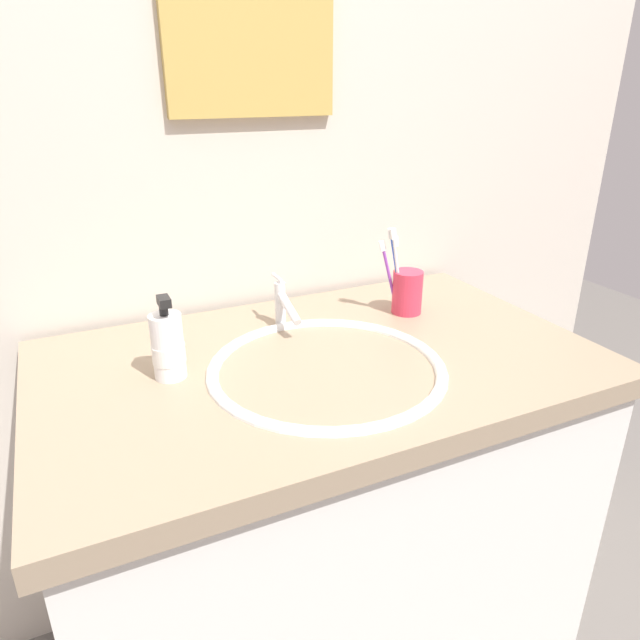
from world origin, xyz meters
The scene contains 10 objects.
tiled_wall_back centered at (0.00, 0.37, 1.20)m, with size 2.29×0.04×2.40m, color beige.
vanity_counter centered at (0.00, 0.00, 0.42)m, with size 1.09×0.67×0.84m.
sink_basin centered at (-0.01, -0.05, 0.80)m, with size 0.46×0.46×0.11m.
faucet centered at (-0.01, 0.17, 0.90)m, with size 0.02×0.14×0.11m.
toothbrush_cup centered at (0.28, 0.13, 0.89)m, with size 0.07×0.07×0.10m, color #D8334C.
toothbrush_white centered at (0.25, 0.13, 0.96)m, with size 0.05×0.01×0.20m.
toothbrush_blue centered at (0.25, 0.13, 0.96)m, with size 0.05×0.03×0.20m.
toothbrush_yellow centered at (0.25, 0.14, 0.95)m, with size 0.03×0.01×0.18m.
toothbrush_purple centered at (0.24, 0.15, 0.94)m, with size 0.05×0.02×0.17m.
soap_dispenser centered at (-0.29, 0.04, 0.90)m, with size 0.06×0.06×0.16m.
Camera 1 is at (-0.44, -0.92, 1.35)m, focal length 32.08 mm.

